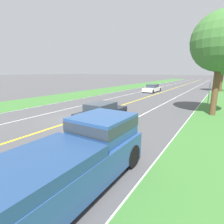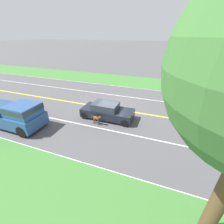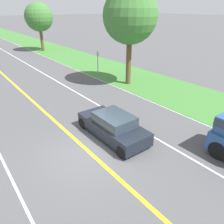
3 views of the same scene
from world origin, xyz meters
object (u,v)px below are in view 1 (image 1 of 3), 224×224
object	(u,v)px
dog	(114,118)
roadside_tree_right_far	(224,63)
pickup_truck	(78,155)
oncoming_car	(152,88)
ego_car	(102,113)
roadside_tree_right_near	(222,42)
street_sign	(209,92)

from	to	relation	value
dog	roadside_tree_right_far	bearing A→B (deg)	90.22
pickup_truck	oncoming_car	xyz separation A→B (m)	(-7.04, 26.21, -0.38)
dog	ego_car	bearing A→B (deg)	175.94
roadside_tree_right_near	oncoming_car	bearing A→B (deg)	126.30
roadside_tree_right_near	pickup_truck	bearing A→B (deg)	-103.31
pickup_truck	roadside_tree_right_far	distance (m)	33.63
dog	roadside_tree_right_far	distance (m)	28.23
dog	street_sign	xyz separation A→B (m)	(4.73, 10.63, 0.98)
roadside_tree_right_near	roadside_tree_right_far	size ratio (longest dim) A/B	1.12
ego_car	street_sign	world-z (taller)	street_sign
pickup_truck	oncoming_car	world-z (taller)	pickup_truck
roadside_tree_right_near	roadside_tree_right_far	bearing A→B (deg)	89.76
oncoming_car	street_sign	bearing A→B (deg)	134.19
pickup_truck	ego_car	bearing A→B (deg)	119.98
oncoming_car	street_sign	distance (m)	13.53
ego_car	roadside_tree_right_near	distance (m)	10.42
ego_car	dog	distance (m)	1.30
oncoming_car	street_sign	world-z (taller)	street_sign
oncoming_car	street_sign	xyz separation A→B (m)	(9.41, -9.68, 0.89)
dog	roadside_tree_right_near	size ratio (longest dim) A/B	0.13
oncoming_car	roadside_tree_right_near	distance (m)	17.66
roadside_tree_right_far	street_sign	world-z (taller)	roadside_tree_right_far
roadside_tree_right_near	roadside_tree_right_far	xyz separation A→B (m)	(0.09, 20.68, -0.71)
ego_car	roadside_tree_right_far	xyz separation A→B (m)	(6.67, 27.00, 4.32)
pickup_truck	oncoming_car	size ratio (longest dim) A/B	1.15
dog	roadside_tree_right_far	world-z (taller)	roadside_tree_right_far
oncoming_car	roadside_tree_right_near	size ratio (longest dim) A/B	0.59
ego_car	street_sign	xyz separation A→B (m)	(5.97, 10.28, 0.88)
ego_car	dog	world-z (taller)	ego_car
street_sign	oncoming_car	bearing A→B (deg)	134.19
dog	street_sign	bearing A→B (deg)	77.45
pickup_truck	street_sign	size ratio (longest dim) A/B	2.25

